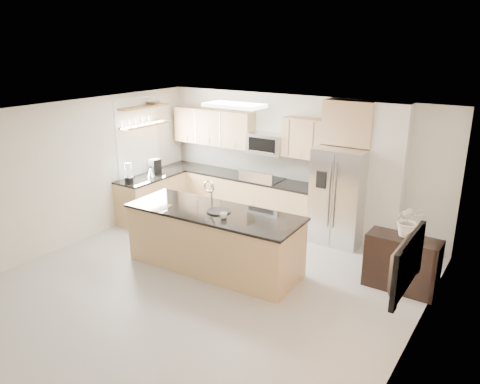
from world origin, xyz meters
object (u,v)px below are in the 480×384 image
Objects in this scene: blender at (129,174)px; kettle at (151,172)px; cup at (224,215)px; microwave at (267,144)px; platter at (219,211)px; television at (398,261)px; flower_vase at (410,212)px; island at (214,239)px; coffee_maker at (155,167)px; bowl at (153,102)px; range at (263,200)px; credenza at (402,263)px; refrigerator at (340,196)px.

blender is 0.57m from kettle.
blender reaches higher than cup.
microwave is 2.44m from platter.
television reaches higher than kettle.
cup is at bearing -153.18° from flower_vase.
island is at bearing -80.53° from microwave.
coffee_maker is at bearing -154.21° from microwave.
television is (3.51, -3.24, -0.28)m from microwave.
television is (5.76, -2.44, -1.03)m from bowl.
range is 2.73m from blender.
credenza is at bearing -5.65° from bowl.
coffee_maker is (-0.07, 0.21, 0.05)m from kettle.
microwave reaches higher than cup.
cup is (0.71, -2.37, 0.57)m from range.
cup is at bearing -27.91° from coffee_maker.
microwave is at bearing 158.20° from flower_vase.
credenza is at bearing -38.31° from refrigerator.
microwave is 0.72× the size of credenza.
microwave is at bearing 157.57° from credenza.
refrigerator is 0.61× the size of island.
blender is at bearing -174.33° from flower_vase.
credenza is 9.09× the size of cup.
blender is 1.81× the size of kettle.
range is at bearing 28.41° from kettle.
kettle is 0.64× the size of bowl.
coffee_maker reaches higher than platter.
television is at bearing -18.78° from island.
flower_vase is (3.15, -1.26, -0.42)m from microwave.
credenza is at bearing 25.53° from cup.
flower_vase is (5.18, -0.04, 0.19)m from kettle.
range is 2.23m from island.
credenza is 3.00× the size of bowl.
cup is 0.29m from platter.
refrigerator is 1.65× the size of television.
bowl reaches higher than kettle.
kettle is (-2.73, 1.28, -0.02)m from cup.
flower_vase is at bearing 5.67° from blender.
television is (0.36, -1.98, 0.14)m from flower_vase.
television is (3.12, -0.93, 0.85)m from island.
coffee_maker is at bearing 153.26° from platter.
cup is at bearing -29.79° from bowl.
refrigerator reaches higher than kettle.
kettle is at bearing 179.36° from credenza.
platter is (0.10, 0.01, 0.51)m from island.
refrigerator is 3.83m from kettle.
microwave reaches higher than blender.
island is at bearing 150.71° from cup.
television is at bearing -41.64° from range.
bowl reaches higher than credenza.
credenza is at bearing -23.09° from microwave.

